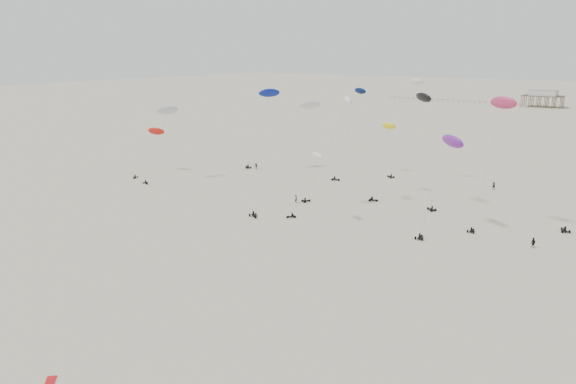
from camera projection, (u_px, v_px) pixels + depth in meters
The scene contains 20 objects.
ground_plane at pixel (479, 145), 187.86m from camera, with size 900.00×900.00×0.00m, color beige.
pavilion_main at pixel (543, 99), 311.60m from camera, with size 21.00×13.00×9.80m.
pier_fence at pixel (451, 101), 341.30m from camera, with size 80.20×0.20×1.50m.
rig_0 at pixel (408, 113), 134.44m from camera, with size 8.10×3.58×24.61m.
rig_1 at pixel (311, 172), 102.71m from camera, with size 8.15×4.02×13.19m.
rig_2 at pixel (154, 136), 145.03m from camera, with size 6.14×12.56×13.58m.
rig_3 at pixel (340, 121), 113.55m from camera, with size 9.77×8.72×22.24m.
rig_4 at pixel (294, 136), 108.88m from camera, with size 7.47×16.48×23.24m.
rig_5 at pixel (352, 121), 139.07m from camera, with size 4.23×13.38×22.65m.
rig_6 at pixel (449, 153), 96.88m from camera, with size 6.40×13.33×17.70m.
rig_8 at pixel (425, 118), 110.64m from camera, with size 8.19×6.84×23.05m.
rig_9 at pixel (383, 150), 120.70m from camera, with size 4.26×10.88×16.42m.
rig_10 at pixel (266, 105), 146.50m from camera, with size 9.02×7.52×21.48m.
rig_11 at pixel (165, 118), 134.96m from camera, with size 4.07×11.28×18.44m.
rig_13 at pixel (499, 122), 96.91m from camera, with size 5.33×9.21×23.28m.
spectator_0 at pixel (296, 203), 116.75m from camera, with size 0.75×0.52×2.06m, color black.
spectator_1 at pixel (533, 248), 90.15m from camera, with size 0.96×0.56×1.97m, color black.
spectator_2 at pixel (256, 169), 149.81m from camera, with size 1.16×0.62×1.96m, color black.
spectator_3 at pixel (493, 189), 127.86m from camera, with size 0.80×0.55×2.21m, color black.
grounded_kite_a at pixel (50, 383), 53.61m from camera, with size 2.20×0.90×0.08m, color red.
Camera 1 is at (53.88, 10.80, 30.88)m, focal length 35.00 mm.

